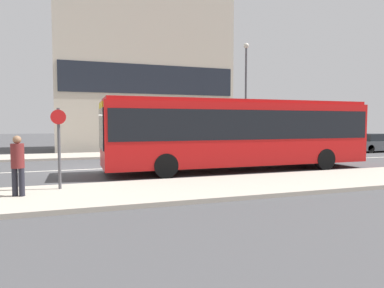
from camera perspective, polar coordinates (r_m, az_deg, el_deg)
ground_plane at (r=16.50m, az=-15.44°, el=-4.03°), size 120.00×120.00×0.00m
sidewalk_near at (r=10.34m, az=-13.44°, el=-8.10°), size 44.00×3.50×0.13m
sidewalk_far at (r=22.70m, az=-16.35°, el=-1.86°), size 44.00×3.50×0.13m
lane_centerline at (r=16.50m, az=-15.44°, el=-4.02°), size 41.80×0.16×0.01m
apartment_block_left_tower at (r=30.03m, az=-8.04°, el=18.48°), size 13.82×5.37×19.83m
city_bus at (r=15.60m, az=7.92°, el=2.30°), size 12.13×2.59×3.14m
parked_car_0 at (r=25.44m, az=20.15°, el=-0.02°), size 4.22×1.84×1.42m
parked_car_1 at (r=28.75m, az=28.19°, el=0.11°), size 4.01×1.70×1.36m
pedestrian_near_stop at (r=10.47m, az=-27.05°, el=-2.68°), size 0.34×0.34×1.66m
bus_stop_sign at (r=11.05m, az=-21.30°, el=0.38°), size 0.44×0.12×2.45m
street_lamp at (r=24.36m, az=8.97°, el=9.43°), size 0.36×0.36×7.52m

